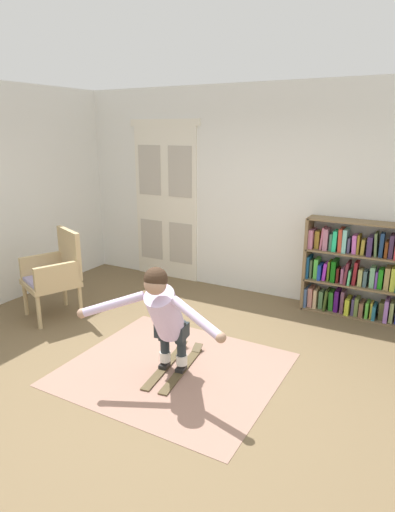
% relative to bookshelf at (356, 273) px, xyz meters
% --- Properties ---
extents(ground_plane, '(7.20, 7.20, 0.00)m').
position_rel_bookshelf_xyz_m(ground_plane, '(-1.31, -2.39, -0.56)').
color(ground_plane, brown).
extents(back_wall, '(6.00, 0.10, 2.90)m').
position_rel_bookshelf_xyz_m(back_wall, '(-1.31, 0.21, 0.89)').
color(back_wall, silver).
rests_on(back_wall, ground).
extents(double_door, '(1.22, 0.05, 2.45)m').
position_rel_bookshelf_xyz_m(double_door, '(-2.93, 0.15, 0.67)').
color(double_door, silver).
rests_on(double_door, ground).
extents(rug, '(2.04, 1.81, 0.01)m').
position_rel_bookshelf_xyz_m(rug, '(-1.30, -2.25, -0.56)').
color(rug, '#987262').
rests_on(rug, ground).
extents(bookshelf, '(1.34, 0.30, 1.23)m').
position_rel_bookshelf_xyz_m(bookshelf, '(0.00, 0.00, 0.00)').
color(bookshelf, olive).
rests_on(bookshelf, ground).
extents(wicker_chair, '(0.79, 0.79, 1.10)m').
position_rel_bookshelf_xyz_m(wicker_chair, '(-3.29, -1.83, 0.02)').
color(wicker_chair, tan).
rests_on(wicker_chair, ground).
extents(skis_pair, '(0.39, 0.96, 0.07)m').
position_rel_bookshelf_xyz_m(skis_pair, '(-1.31, -2.22, -0.54)').
color(skis_pair, brown).
rests_on(skis_pair, rug).
extents(person_skier, '(1.40, 0.77, 1.09)m').
position_rel_bookshelf_xyz_m(person_skier, '(-1.28, -2.43, 0.12)').
color(person_skier, white).
rests_on(person_skier, skis_pair).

